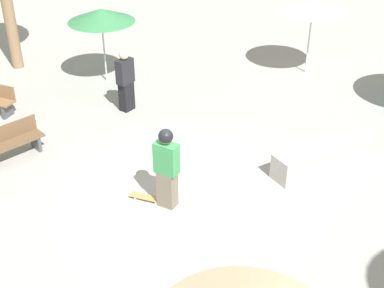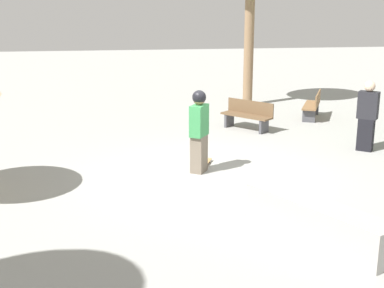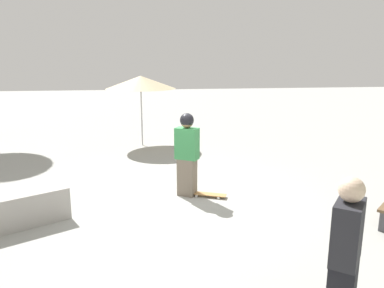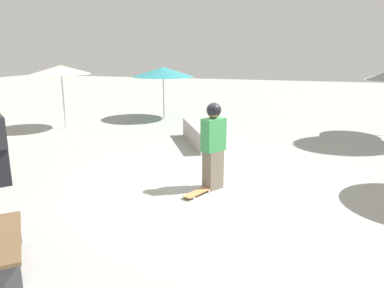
{
  "view_description": "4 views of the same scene",
  "coord_description": "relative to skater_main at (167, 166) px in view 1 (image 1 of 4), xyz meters",
  "views": [
    {
      "loc": [
        0.15,
        9.38,
        7.08
      ],
      "look_at": [
        -0.25,
        -0.12,
        1.32
      ],
      "focal_mm": 50.0,
      "sensor_mm": 36.0,
      "label": 1
    },
    {
      "loc": [
        -11.04,
        1.96,
        3.78
      ],
      "look_at": [
        -0.12,
        0.41,
        0.77
      ],
      "focal_mm": 50.0,
      "sensor_mm": 36.0,
      "label": 2
    },
    {
      "loc": [
        -0.75,
        -7.71,
        2.99
      ],
      "look_at": [
        0.38,
        0.06,
        1.2
      ],
      "focal_mm": 35.0,
      "sensor_mm": 36.0,
      "label": 3
    },
    {
      "loc": [
        7.69,
        2.01,
        2.91
      ],
      "look_at": [
        0.13,
        -0.33,
        0.91
      ],
      "focal_mm": 35.0,
      "sensor_mm": 36.0,
      "label": 4
    }
  ],
  "objects": [
    {
      "name": "bystander_watching",
      "position": [
        1.14,
        -4.49,
        -0.1
      ],
      "size": [
        0.52,
        0.55,
        1.8
      ],
      "rotation": [
        0.0,
        0.0,
        4.04
      ],
      "color": "black",
      "rests_on": "ground_plane"
    },
    {
      "name": "shade_umbrella_green",
      "position": [
        1.92,
        -6.53,
        1.11
      ],
      "size": [
        2.03,
        2.03,
        2.31
      ],
      "color": "#B7B7BC",
      "rests_on": "ground_plane"
    },
    {
      "name": "skateboard",
      "position": [
        0.45,
        -0.19,
        -0.94
      ],
      "size": [
        0.81,
        0.5,
        0.07
      ],
      "rotation": [
        0.0,
        0.0,
        5.88
      ],
      "color": "#B7844C",
      "rests_on": "ground_plane"
    },
    {
      "name": "ground_plane",
      "position": [
        -0.29,
        -0.19,
        -1.0
      ],
      "size": [
        60.0,
        60.0,
        0.0
      ],
      "primitive_type": "plane",
      "color": "#9E9E99"
    },
    {
      "name": "concrete_ledge",
      "position": [
        -3.68,
        -1.35,
        -0.69
      ],
      "size": [
        2.64,
        1.82,
        0.62
      ],
      "rotation": [
        0.0,
        0.0,
        0.51
      ],
      "color": "#A8A39E",
      "rests_on": "ground_plane"
    },
    {
      "name": "skater_main",
      "position": [
        0.0,
        0.0,
        0.0
      ],
      "size": [
        0.56,
        0.49,
        1.86
      ],
      "rotation": [
        0.0,
        0.0,
        5.72
      ],
      "color": "#726656",
      "rests_on": "ground_plane"
    },
    {
      "name": "shade_umbrella_cream",
      "position": [
        -4.55,
        -6.93,
        1.19
      ],
      "size": [
        2.17,
        2.17,
        2.35
      ],
      "color": "#B7B7BC",
      "rests_on": "ground_plane"
    },
    {
      "name": "bench_near",
      "position": [
        3.79,
        -2.04,
        -0.58
      ],
      "size": [
        1.49,
        1.39,
        0.85
      ],
      "rotation": [
        0.0,
        0.0,
        0.73
      ],
      "color": "#47474C",
      "rests_on": "ground_plane"
    }
  ]
}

